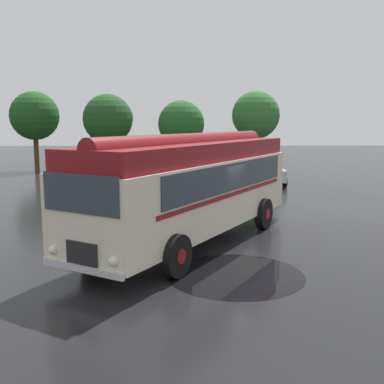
# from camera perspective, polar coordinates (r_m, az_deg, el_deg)

# --- Properties ---
(ground_plane) EXTENTS (120.00, 120.00, 0.00)m
(ground_plane) POSITION_cam_1_polar(r_m,az_deg,el_deg) (15.00, 1.83, -5.92)
(ground_plane) COLOR black
(vintage_bus) EXTENTS (7.32, 9.89, 3.49)m
(vintage_bus) POSITION_cam_1_polar(r_m,az_deg,el_deg) (14.19, 0.12, 1.04)
(vintage_bus) COLOR beige
(vintage_bus) RESTS_ON ground
(car_near_left) EXTENTS (2.15, 4.29, 1.66)m
(car_near_left) POSITION_cam_1_polar(r_m,az_deg,el_deg) (28.27, -7.50, 2.73)
(car_near_left) COLOR #4C5156
(car_near_left) RESTS_ON ground
(car_mid_left) EXTENTS (2.40, 4.40, 1.66)m
(car_mid_left) POSITION_cam_1_polar(r_m,az_deg,el_deg) (28.02, -1.77, 2.74)
(car_mid_left) COLOR black
(car_mid_left) RESTS_ON ground
(car_mid_right) EXTENTS (2.28, 4.35, 1.66)m
(car_mid_right) POSITION_cam_1_polar(r_m,az_deg,el_deg) (27.48, 3.97, 2.61)
(car_mid_right) COLOR navy
(car_mid_right) RESTS_ON ground
(car_far_right) EXTENTS (2.08, 4.26, 1.66)m
(car_far_right) POSITION_cam_1_polar(r_m,az_deg,el_deg) (28.49, 9.50, 2.73)
(car_far_right) COLOR #B7BABF
(car_far_right) RESTS_ON ground
(tree_far_left) EXTENTS (3.81, 3.81, 6.24)m
(tree_far_left) POSITION_cam_1_polar(r_m,az_deg,el_deg) (37.89, -19.39, 9.05)
(tree_far_left) COLOR #4C3823
(tree_far_left) RESTS_ON ground
(tree_left_of_centre) EXTENTS (3.81, 3.79, 5.96)m
(tree_left_of_centre) POSITION_cam_1_polar(r_m,az_deg,el_deg) (35.32, -10.39, 9.12)
(tree_left_of_centre) COLOR #4C3823
(tree_left_of_centre) RESTS_ON ground
(tree_centre) EXTENTS (3.49, 3.49, 5.46)m
(tree_centre) POSITION_cam_1_polar(r_m,az_deg,el_deg) (34.17, -1.35, 8.75)
(tree_centre) COLOR #4C3823
(tree_centre) RESTS_ON ground
(tree_right_of_centre) EXTENTS (3.68, 3.68, 6.21)m
(tree_right_of_centre) POSITION_cam_1_polar(r_m,az_deg,el_deg) (35.38, 8.07, 9.72)
(tree_right_of_centre) COLOR #4C3823
(tree_right_of_centre) RESTS_ON ground
(puddle_patch) EXTENTS (3.51, 3.51, 0.01)m
(puddle_patch) POSITION_cam_1_polar(r_m,az_deg,el_deg) (11.62, 5.49, -10.38)
(puddle_patch) COLOR black
(puddle_patch) RESTS_ON ground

